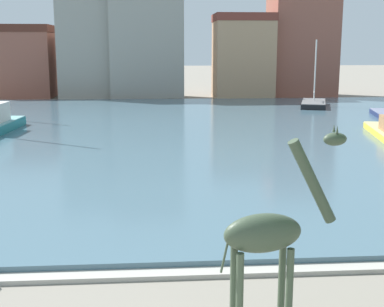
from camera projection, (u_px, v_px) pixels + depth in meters
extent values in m
cube|color=#476675|center=(160.00, 133.00, 33.56)|extent=(83.42, 41.76, 0.27)
cube|color=#ADA89E|center=(175.00, 274.00, 12.93)|extent=(83.42, 0.50, 0.12)
cylinder|color=#3D4C38|center=(281.00, 289.00, 10.13)|extent=(0.14, 0.14, 1.92)
cylinder|color=#3D4C38|center=(289.00, 298.00, 9.78)|extent=(0.14, 0.14, 1.92)
cylinder|color=#3D4C38|center=(233.00, 294.00, 9.92)|extent=(0.14, 0.14, 1.92)
cylinder|color=#3D4C38|center=(239.00, 303.00, 9.57)|extent=(0.14, 0.14, 1.92)
ellipsoid|color=#3D4C38|center=(263.00, 233.00, 9.61)|extent=(1.55, 0.77, 0.73)
cylinder|color=#3D4C38|center=(312.00, 182.00, 9.63)|extent=(1.02, 0.36, 1.64)
ellipsoid|color=#3D4C38|center=(335.00, 139.00, 9.56)|extent=(0.48, 0.31, 0.24)
cone|color=#3D4C38|center=(334.00, 128.00, 9.58)|extent=(0.05, 0.05, 0.14)
cone|color=#3D4C38|center=(337.00, 129.00, 9.47)|extent=(0.05, 0.05, 0.14)
cylinder|color=#3D4C38|center=(226.00, 252.00, 9.51)|extent=(0.21, 0.07, 0.78)
ellipsoid|color=navy|center=(382.00, 113.00, 42.42)|extent=(2.14, 2.10, 0.56)
cube|color=black|center=(314.00, 106.00, 47.03)|extent=(3.71, 6.05, 0.69)
ellipsoid|color=black|center=(314.00, 103.00, 49.61)|extent=(2.37, 2.47, 0.65)
cube|color=slate|center=(314.00, 101.00, 46.95)|extent=(3.63, 5.93, 0.06)
cylinder|color=silver|center=(315.00, 71.00, 46.82)|extent=(0.12, 0.12, 5.43)
cylinder|color=silver|center=(314.00, 92.00, 46.24)|extent=(0.69, 1.92, 0.08)
ellipsoid|color=gold|center=(377.00, 127.00, 34.57)|extent=(2.09, 3.01, 0.59)
cube|color=#8E5142|center=(16.00, 65.00, 57.93)|extent=(8.22, 5.84, 7.01)
cube|color=#51281E|center=(13.00, 29.00, 57.15)|extent=(8.39, 5.95, 0.80)
cube|color=gray|center=(96.00, 43.00, 57.48)|extent=(7.46, 7.33, 11.79)
cube|color=gray|center=(147.00, 39.00, 55.94)|extent=(7.60, 5.38, 12.57)
cube|color=tan|center=(243.00, 61.00, 56.32)|extent=(6.11, 5.27, 8.09)
cube|color=brown|center=(244.00, 18.00, 55.43)|extent=(6.23, 5.37, 0.80)
cube|color=#8E5142|center=(301.00, 46.00, 58.62)|extent=(6.91, 6.00, 11.13)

